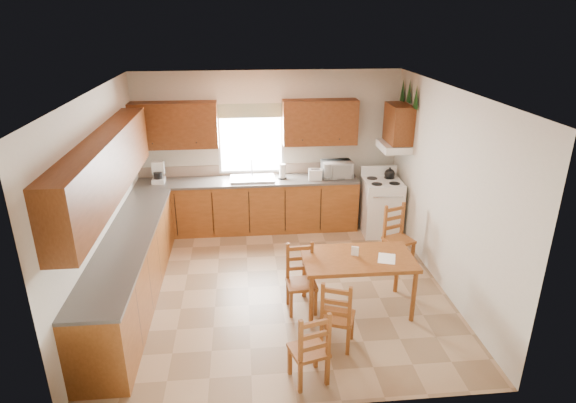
{
  "coord_description": "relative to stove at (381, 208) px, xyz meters",
  "views": [
    {
      "loc": [
        -0.44,
        -5.83,
        3.59
      ],
      "look_at": [
        0.15,
        0.3,
        1.15
      ],
      "focal_mm": 30.0,
      "sensor_mm": 36.0,
      "label": 1
    }
  ],
  "objects": [
    {
      "name": "counter_left",
      "position": [
        -3.83,
        -1.75,
        0.44
      ],
      "size": [
        0.63,
        3.6,
        0.04
      ],
      "primitive_type": "cube",
      "color": "#4D4844",
      "rests_on": "lower_cab_left"
    },
    {
      "name": "lower_cab_left",
      "position": [
        -3.83,
        -1.75,
        -0.02
      ],
      "size": [
        0.6,
        3.6,
        0.88
      ],
      "primitive_type": "cube",
      "color": "brown",
      "rests_on": "floor"
    },
    {
      "name": "upper_cab_stove",
      "position": [
        0.2,
        0.05,
        1.44
      ],
      "size": [
        0.33,
        0.62,
        0.62
      ],
      "primitive_type": "cube",
      "color": "#602F13",
      "rests_on": "wall_right"
    },
    {
      "name": "coffeemaker",
      "position": [
        -3.74,
        0.35,
        0.65
      ],
      "size": [
        0.23,
        0.27,
        0.38
      ],
      "primitive_type": "cube",
      "rotation": [
        0.0,
        0.0,
        0.02
      ],
      "color": "silver",
      "rests_on": "counter_back"
    },
    {
      "name": "chair_far_right",
      "position": [
        -0.04,
        -1.12,
        -0.01
      ],
      "size": [
        0.49,
        0.48,
        0.91
      ],
      "primitive_type": "cube",
      "rotation": [
        0.0,
        0.0,
        0.35
      ],
      "color": "brown",
      "rests_on": "floor"
    },
    {
      "name": "upper_cab_left",
      "position": [
        -3.96,
        -1.75,
        1.39
      ],
      "size": [
        0.33,
        3.6,
        0.75
      ],
      "primitive_type": "cube",
      "color": "#602F13",
      "rests_on": "wall_left"
    },
    {
      "name": "backsplash",
      "position": [
        -2.25,
        0.64,
        0.55
      ],
      "size": [
        3.75,
        0.01,
        0.18
      ],
      "primitive_type": "cube",
      "color": "gray",
      "rests_on": "counter_back"
    },
    {
      "name": "lower_cab_back",
      "position": [
        -2.25,
        0.35,
        -0.02
      ],
      "size": [
        3.75,
        0.6,
        0.88
      ],
      "primitive_type": "cube",
      "color": "brown",
      "rests_on": "floor"
    },
    {
      "name": "pine_decal_a",
      "position": [
        0.33,
        -0.27,
        1.92
      ],
      "size": [
        0.22,
        0.22,
        0.36
      ],
      "primitive_type": "cone",
      "color": "#103310",
      "rests_on": "wall_right"
    },
    {
      "name": "dining_table",
      "position": [
        -0.94,
        -2.23,
        -0.09
      ],
      "size": [
        1.39,
        0.8,
        0.74
      ],
      "primitive_type": "cube",
      "rotation": [
        0.0,
        0.0,
        -0.0
      ],
      "color": "brown",
      "rests_on": "floor"
    },
    {
      "name": "chair_near_left",
      "position": [
        -1.73,
        -3.46,
        -0.03
      ],
      "size": [
        0.44,
        0.43,
        0.86
      ],
      "primitive_type": "cube",
      "rotation": [
        0.0,
        0.0,
        3.42
      ],
      "color": "brown",
      "rests_on": "floor"
    },
    {
      "name": "wall_left",
      "position": [
        -4.13,
        -1.6,
        0.89
      ],
      "size": [
        4.5,
        4.5,
        0.0
      ],
      "primitive_type": "plane",
      "color": "beige",
      "rests_on": "floor"
    },
    {
      "name": "chair_near_right",
      "position": [
        -1.32,
        -2.93,
        -0.03
      ],
      "size": [
        0.46,
        0.45,
        0.86
      ],
      "primitive_type": "cube",
      "rotation": [
        0.0,
        0.0,
        2.77
      ],
      "color": "brown",
      "rests_on": "floor"
    },
    {
      "name": "microwave",
      "position": [
        -0.73,
        0.35,
        0.6
      ],
      "size": [
        0.49,
        0.37,
        0.28
      ],
      "primitive_type": "imported",
      "rotation": [
        0.0,
        0.0,
        0.05
      ],
      "color": "silver",
      "rests_on": "counter_back"
    },
    {
      "name": "upper_cab_back_left",
      "position": [
        -3.43,
        0.49,
        1.39
      ],
      "size": [
        1.41,
        0.33,
        0.75
      ],
      "primitive_type": "cube",
      "color": "#602F13",
      "rests_on": "wall_back"
    },
    {
      "name": "counter_back",
      "position": [
        -2.25,
        0.35,
        0.44
      ],
      "size": [
        3.75,
        0.63,
        0.04
      ],
      "primitive_type": "cube",
      "color": "#4D4844",
      "rests_on": "lower_cab_back"
    },
    {
      "name": "window_frame",
      "position": [
        -2.18,
        0.62,
        1.09
      ],
      "size": [
        1.13,
        0.02,
        1.18
      ],
      "primitive_type": "cube",
      "color": "silver",
      "rests_on": "wall_back"
    },
    {
      "name": "pine_decal_b",
      "position": [
        0.33,
        0.05,
        1.96
      ],
      "size": [
        0.22,
        0.22,
        0.36
      ],
      "primitive_type": "cone",
      "color": "#103310",
      "rests_on": "wall_right"
    },
    {
      "name": "wall_right",
      "position": [
        0.37,
        -1.6,
        0.89
      ],
      "size": [
        4.5,
        4.5,
        0.0
      ],
      "primitive_type": "plane",
      "color": "beige",
      "rests_on": "floor"
    },
    {
      "name": "wall_front",
      "position": [
        -1.88,
        -3.85,
        0.89
      ],
      "size": [
        4.5,
        4.5,
        0.0
      ],
      "primitive_type": "plane",
      "color": "beige",
      "rests_on": "floor"
    },
    {
      "name": "table_card",
      "position": [
        -0.97,
        -2.18,
        0.34
      ],
      "size": [
        0.09,
        0.05,
        0.12
      ],
      "primitive_type": "cube",
      "rotation": [
        0.0,
        0.0,
        -0.39
      ],
      "color": "white",
      "rests_on": "dining_table"
    },
    {
      "name": "floor",
      "position": [
        -1.88,
        -1.6,
        -0.46
      ],
      "size": [
        4.5,
        4.5,
        0.0
      ],
      "primitive_type": "plane",
      "color": "#987955",
      "rests_on": "ground"
    },
    {
      "name": "ceiling",
      "position": [
        -1.88,
        -1.6,
        2.24
      ],
      "size": [
        4.5,
        4.5,
        0.0
      ],
      "primitive_type": "plane",
      "color": "brown",
      "rests_on": "floor"
    },
    {
      "name": "wall_back",
      "position": [
        -1.88,
        0.65,
        0.89
      ],
      "size": [
        4.5,
        4.5,
        0.0
      ],
      "primitive_type": "plane",
      "color": "beige",
      "rests_on": "floor"
    },
    {
      "name": "upper_cab_back_right",
      "position": [
        -1.02,
        0.49,
        1.39
      ],
      "size": [
        1.25,
        0.33,
        0.75
      ],
      "primitive_type": "cube",
      "color": "#602F13",
      "rests_on": "wall_back"
    },
    {
      "name": "window_valance",
      "position": [
        -2.18,
        0.59,
        1.59
      ],
      "size": [
        1.19,
        0.01,
        0.24
      ],
      "primitive_type": "cube",
      "color": "#3E5C34",
      "rests_on": "wall_back"
    },
    {
      "name": "stove",
      "position": [
        0.0,
        0.0,
        0.0
      ],
      "size": [
        0.65,
        0.66,
        0.92
      ],
      "primitive_type": "cube",
      "rotation": [
        0.0,
        0.0,
        -0.04
      ],
      "color": "silver",
      "rests_on": "floor"
    },
    {
      "name": "pine_decal_c",
      "position": [
        0.33,
        0.37,
        1.92
      ],
      "size": [
        0.22,
        0.22,
        0.36
      ],
      "primitive_type": "cone",
      "color": "#103310",
      "rests_on": "wall_right"
    },
    {
      "name": "window_pane",
      "position": [
        -2.18,
        0.62,
        1.09
      ],
      "size": [
        1.05,
        0.01,
        1.1
      ],
      "primitive_type": "cube",
      "color": "white",
      "rests_on": "wall_back"
    },
    {
      "name": "chair_far_left",
      "position": [
        -1.65,
        -2.2,
        -0.02
      ],
      "size": [
        0.39,
        0.37,
        0.88
      ],
      "primitive_type": "cube",
      "rotation": [
        0.0,
        0.0,
        0.05
      ],
      "color": "brown",
      "rests_on": "floor"
    },
    {
      "name": "table_paper",
      "position": [
        -0.6,
        -2.3,
        0.28
      ],
      "size": [
        0.28,
        0.33,
        0.0
      ],
      "primitive_type": "cube",
      "rotation": [
        0.0,
        0.0,
        -0.32
      ],
      "color": "white",
      "rests_on": "dining_table"
    },
    {
      "name": "range_hood",
      "position": [
        0.15,
        0.05,
        1.06
      ],
      "size": [
        0.44,
        0.62,
        0.12
      ],
      "primitive_type": "cube",
      "color": "silver",
      "rests_on": "wall_right"
    },
    {
      "name": "paper_towel",
      "position": [
        -1.67,
        0.36,
        0.59
      ],
      "size": [
        0.11,
        0.11,
        0.26
      ],
      "primitive_type": "cylinder",
      "rotation": [
        0.0,
        0.0,
        0.02
      ],
      "color": "white",
      "rests_on": "counter_back"
    },
    {
      "name": "sink_basin",
      "position": [
        -2.18,
        0.35,
        0.48
      ],
      "size": [
        0.75,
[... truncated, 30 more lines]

